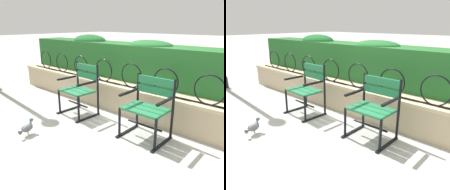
# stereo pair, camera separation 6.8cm
# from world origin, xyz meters

# --- Properties ---
(ground_plane) EXTENTS (60.00, 60.00, 0.00)m
(ground_plane) POSITION_xyz_m (0.00, 0.00, 0.00)
(ground_plane) COLOR #ADADA8
(stone_wall) EXTENTS (6.81, 0.41, 0.51)m
(stone_wall) POSITION_xyz_m (0.00, 0.73, 0.26)
(stone_wall) COLOR tan
(stone_wall) RESTS_ON ground
(iron_arch_fence) EXTENTS (6.28, 0.02, 0.42)m
(iron_arch_fence) POSITION_xyz_m (-0.11, 0.66, 0.70)
(iron_arch_fence) COLOR black
(iron_arch_fence) RESTS_ON stone_wall
(hedge_row) EXTENTS (6.67, 0.65, 0.81)m
(hedge_row) POSITION_xyz_m (-0.01, 1.24, 0.88)
(hedge_row) COLOR #236028
(hedge_row) RESTS_ON stone_wall
(park_chair_left) EXTENTS (0.61, 0.54, 0.89)m
(park_chair_left) POSITION_xyz_m (-0.84, 0.15, 0.47)
(park_chair_left) COLOR #237547
(park_chair_left) RESTS_ON ground
(park_chair_right) EXTENTS (0.62, 0.52, 0.86)m
(park_chair_right) POSITION_xyz_m (0.52, 0.20, 0.47)
(park_chair_right) COLOR #237547
(park_chair_right) RESTS_ON ground
(pigeon_near_chairs) EXTENTS (0.16, 0.28, 0.22)m
(pigeon_near_chairs) POSITION_xyz_m (-0.79, -0.91, 0.11)
(pigeon_near_chairs) COLOR slate
(pigeon_near_chairs) RESTS_ON ground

